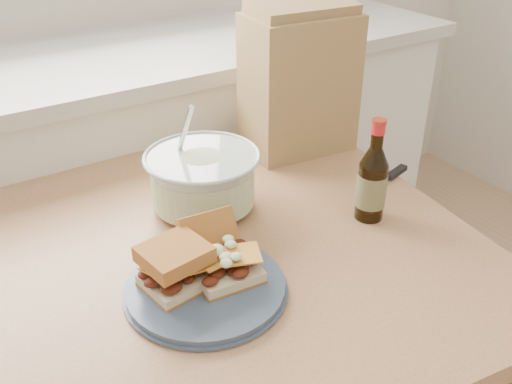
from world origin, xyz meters
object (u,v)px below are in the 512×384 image
dining_table (231,288)px  beer_bottle (372,182)px  coleslaw_bowl (203,182)px  paper_bag (299,84)px  plate (206,288)px

dining_table → beer_bottle: beer_bottle is taller
coleslaw_bowl → paper_bag: bearing=21.1°
plate → beer_bottle: bearing=3.6°
plate → paper_bag: size_ratio=0.81×
coleslaw_bowl → plate: bearing=-118.0°
dining_table → plate: (-0.11, -0.10, 0.12)m
plate → paper_bag: 0.62m
plate → coleslaw_bowl: bearing=62.0°
dining_table → paper_bag: (0.36, 0.27, 0.28)m
plate → paper_bag: (0.47, 0.37, 0.16)m
coleslaw_bowl → beer_bottle: 0.34m
coleslaw_bowl → paper_bag: (0.34, 0.13, 0.11)m
coleslaw_bowl → beer_bottle: size_ratio=1.10×
dining_table → plate: bearing=-129.3°
coleslaw_bowl → paper_bag: size_ratio=0.72×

